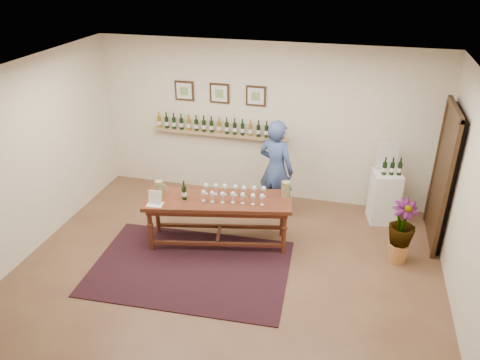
% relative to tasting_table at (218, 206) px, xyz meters
% --- Properties ---
extents(ground, '(6.00, 6.00, 0.00)m').
position_rel_tasting_table_xyz_m(ground, '(0.33, -0.73, -0.66)').
color(ground, brown).
rests_on(ground, ground).
extents(room_shell, '(6.00, 6.00, 6.00)m').
position_rel_tasting_table_xyz_m(room_shell, '(2.44, 1.13, 0.46)').
color(room_shell, beige).
rests_on(room_shell, ground).
extents(rug, '(2.89, 2.01, 0.01)m').
position_rel_tasting_table_xyz_m(rug, '(-0.20, -0.73, -0.65)').
color(rug, '#41150B').
rests_on(rug, ground).
extents(tasting_table, '(2.29, 1.14, 0.78)m').
position_rel_tasting_table_xyz_m(tasting_table, '(0.00, 0.00, 0.00)').
color(tasting_table, '#3F1F0F').
rests_on(tasting_table, ground).
extents(table_glasses, '(1.40, 0.49, 0.19)m').
position_rel_tasting_table_xyz_m(table_glasses, '(0.24, 0.05, 0.21)').
color(table_glasses, silver).
rests_on(table_glasses, tasting_table).
extents(table_bottles, '(0.33, 0.24, 0.33)m').
position_rel_tasting_table_xyz_m(table_bottles, '(-0.49, -0.08, 0.28)').
color(table_bottles, black).
rests_on(table_bottles, tasting_table).
extents(pitcher_left, '(0.16, 0.16, 0.23)m').
position_rel_tasting_table_xyz_m(pitcher_left, '(-0.89, -0.10, 0.23)').
color(pitcher_left, olive).
rests_on(pitcher_left, tasting_table).
extents(pitcher_right, '(0.19, 0.19, 0.23)m').
position_rel_tasting_table_xyz_m(pitcher_right, '(0.97, 0.35, 0.23)').
color(pitcher_right, olive).
rests_on(pitcher_right, tasting_table).
extents(menu_card, '(0.25, 0.19, 0.21)m').
position_rel_tasting_table_xyz_m(menu_card, '(-0.84, -0.37, 0.22)').
color(menu_card, silver).
rests_on(menu_card, tasting_table).
extents(display_pedestal, '(0.52, 0.52, 0.88)m').
position_rel_tasting_table_xyz_m(display_pedestal, '(2.48, 1.34, -0.22)').
color(display_pedestal, white).
rests_on(display_pedestal, ground).
extents(pedestal_bottles, '(0.29, 0.13, 0.28)m').
position_rel_tasting_table_xyz_m(pedestal_bottles, '(2.52, 1.29, 0.36)').
color(pedestal_bottles, black).
rests_on(pedestal_bottles, display_pedestal).
extents(info_sign, '(0.36, 0.09, 0.49)m').
position_rel_tasting_table_xyz_m(info_sign, '(2.44, 1.47, 0.47)').
color(info_sign, silver).
rests_on(info_sign, display_pedestal).
extents(potted_plant, '(0.60, 0.60, 0.87)m').
position_rel_tasting_table_xyz_m(potted_plant, '(2.68, 0.18, -0.16)').
color(potted_plant, '#B8753D').
rests_on(potted_plant, ground).
extents(person, '(0.73, 0.60, 1.72)m').
position_rel_tasting_table_xyz_m(person, '(0.69, 1.06, 0.20)').
color(person, '#34497C').
rests_on(person, ground).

